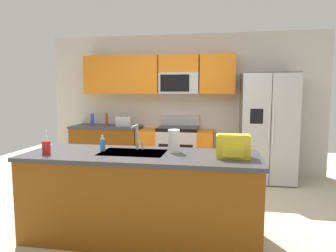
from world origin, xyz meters
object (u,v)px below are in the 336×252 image
object	(u,v)px
pepper_mill	(107,119)
sink_faucet	(137,135)
refrigerator	(267,128)
backpack	(233,146)
bottle_blue	(92,119)
paper_towel_roll	(174,141)
toaster	(124,121)
drink_cup_red	(46,148)
range_oven	(176,152)
soap_dispenser	(103,145)

from	to	relation	value
pepper_mill	sink_faucet	size ratio (longest dim) A/B	0.84
refrigerator	pepper_mill	world-z (taller)	refrigerator
sink_faucet	backpack	xyz separation A→B (m)	(1.02, -0.22, -0.05)
bottle_blue	sink_faucet	xyz separation A→B (m)	(1.53, -2.28, 0.06)
pepper_mill	paper_towel_roll	size ratio (longest dim) A/B	0.99
toaster	pepper_mill	world-z (taller)	pepper_mill
pepper_mill	drink_cup_red	distance (m)	2.67
toaster	sink_faucet	size ratio (longest dim) A/B	0.99
range_oven	refrigerator	bearing A→B (deg)	-2.59
soap_dispenser	refrigerator	bearing A→B (deg)	48.65
refrigerator	paper_towel_roll	xyz separation A→B (m)	(-1.27, -2.24, 0.09)
refrigerator	sink_faucet	xyz separation A→B (m)	(-1.69, -2.19, 0.14)
bottle_blue	soap_dispenser	size ratio (longest dim) A/B	1.28
range_oven	refrigerator	size ratio (longest dim) A/B	0.74
toaster	bottle_blue	bearing A→B (deg)	173.67
sink_faucet	paper_towel_roll	xyz separation A→B (m)	(0.42, -0.05, -0.05)
range_oven	sink_faucet	world-z (taller)	sink_faucet
refrigerator	pepper_mill	xyz separation A→B (m)	(-2.91, 0.07, 0.09)
pepper_mill	range_oven	bearing A→B (deg)	0.11
drink_cup_red	pepper_mill	bearing A→B (deg)	98.05
backpack	paper_towel_roll	bearing A→B (deg)	164.27
sink_faucet	drink_cup_red	bearing A→B (deg)	-155.86
sink_faucet	soap_dispenser	bearing A→B (deg)	-160.49
drink_cup_red	bottle_blue	bearing A→B (deg)	104.23
range_oven	paper_towel_roll	world-z (taller)	paper_towel_roll
refrigerator	bottle_blue	xyz separation A→B (m)	(-3.21, 0.09, 0.08)
refrigerator	backpack	size ratio (longest dim) A/B	5.78
bottle_blue	sink_faucet	size ratio (longest dim) A/B	0.77
toaster	drink_cup_red	world-z (taller)	drink_cup_red
pepper_mill	sink_faucet	world-z (taller)	sink_faucet
drink_cup_red	paper_towel_roll	world-z (taller)	drink_cup_red
refrigerator	backpack	bearing A→B (deg)	-105.39
toaster	bottle_blue	xyz separation A→B (m)	(-0.66, 0.07, 0.02)
backpack	drink_cup_red	bearing A→B (deg)	-175.14
drink_cup_red	paper_towel_roll	xyz separation A→B (m)	(1.27, 0.33, 0.05)
soap_dispenser	paper_towel_roll	distance (m)	0.77
pepper_mill	paper_towel_roll	world-z (taller)	paper_towel_roll
sink_faucet	soap_dispenser	world-z (taller)	sink_faucet
toaster	soap_dispenser	xyz separation A→B (m)	(0.52, -2.33, -0.02)
sink_faucet	drink_cup_red	distance (m)	0.94
sink_faucet	drink_cup_red	world-z (taller)	sink_faucet
refrigerator	sink_faucet	size ratio (longest dim) A/B	6.56
pepper_mill	soap_dispenser	distance (m)	2.54
pepper_mill	soap_dispenser	size ratio (longest dim) A/B	1.39
toaster	paper_towel_roll	xyz separation A→B (m)	(1.29, -2.26, 0.03)
paper_towel_roll	sink_faucet	bearing A→B (deg)	172.93
sink_faucet	backpack	size ratio (longest dim) A/B	0.88
bottle_blue	sink_faucet	bearing A→B (deg)	-56.20
pepper_mill	bottle_blue	bearing A→B (deg)	175.62
backpack	bottle_blue	bearing A→B (deg)	135.53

